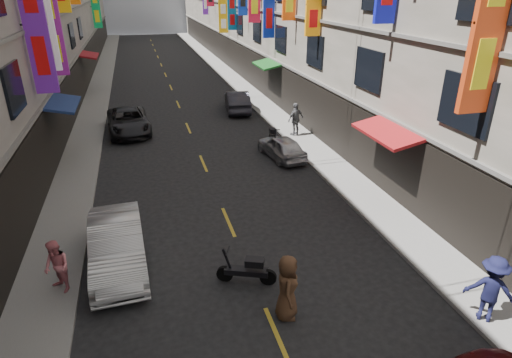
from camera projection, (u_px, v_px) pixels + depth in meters
sidewalk_left at (98, 91)px, 35.67m from camera, size 2.00×90.00×0.12m
sidewalk_right at (238, 83)px, 38.56m from camera, size 2.00×90.00×0.12m
street_awnings at (169, 96)px, 21.55m from camera, size 13.99×35.20×0.41m
lane_markings at (174, 95)px, 34.50m from camera, size 0.12×80.20×0.01m
scooter_crossing at (247, 270)px, 12.62m from camera, size 1.71×0.86×1.14m
scooter_far_right at (273, 137)px, 23.65m from camera, size 0.57×1.80×1.14m
car_left_mid at (117, 245)px, 13.27m from camera, size 1.81×4.63×1.50m
car_left_far at (128, 121)px, 25.53m from camera, size 2.69×5.19×1.40m
car_right_mid at (282, 147)px, 21.78m from camera, size 1.92×3.67×1.19m
car_right_far at (237, 101)px, 29.88m from camera, size 2.06×4.51×1.43m
pedestrian_lfar at (57, 267)px, 11.97m from camera, size 0.91×0.95×1.61m
pedestrian_rnear at (491, 289)px, 10.89m from camera, size 1.33×1.27×1.88m
pedestrian_rfar at (296, 119)px, 24.62m from camera, size 1.28×1.03×1.91m
pedestrian_crossing at (287, 287)px, 11.14m from camera, size 0.88×1.06×1.87m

